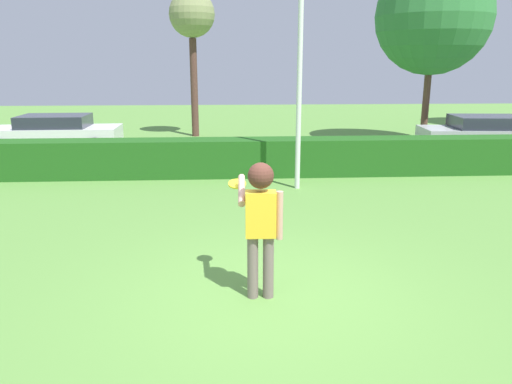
# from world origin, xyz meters

# --- Properties ---
(ground_plane) EXTENTS (60.00, 60.00, 0.00)m
(ground_plane) POSITION_xyz_m (0.00, 0.00, 0.00)
(ground_plane) COLOR #5F9340
(person) EXTENTS (0.56, 0.76, 1.78)m
(person) POSITION_xyz_m (-0.13, -0.02, 1.13)
(person) COLOR #766360
(person) RESTS_ON ground
(frisbee) EXTENTS (0.24, 0.24, 0.09)m
(frisbee) POSITION_xyz_m (-0.41, 0.63, 1.36)
(frisbee) COLOR yellow
(lamppost) EXTENTS (0.24, 0.24, 5.49)m
(lamppost) POSITION_xyz_m (1.14, 5.62, 3.06)
(lamppost) COLOR silver
(lamppost) RESTS_ON ground
(hedge_row) EXTENTS (19.89, 0.90, 0.99)m
(hedge_row) POSITION_xyz_m (0.00, 7.10, 0.49)
(hedge_row) COLOR #205819
(hedge_row) RESTS_ON ground
(parked_car_white) EXTENTS (4.25, 1.90, 1.25)m
(parked_car_white) POSITION_xyz_m (-6.34, 11.05, 0.69)
(parked_car_white) COLOR white
(parked_car_white) RESTS_ON ground
(parked_car_silver) EXTENTS (4.33, 2.10, 1.25)m
(parked_car_silver) POSITION_xyz_m (8.08, 9.96, 0.69)
(parked_car_silver) COLOR #B7B7BC
(parked_car_silver) RESTS_ON ground
(bare_elm_tree) EXTENTS (1.79, 1.79, 5.69)m
(bare_elm_tree) POSITION_xyz_m (-1.85, 14.54, 4.64)
(bare_elm_tree) COLOR brown
(bare_elm_tree) RESTS_ON ground
(willow_tree) EXTENTS (4.04, 4.04, 6.54)m
(willow_tree) POSITION_xyz_m (6.77, 11.99, 4.51)
(willow_tree) COLOR brown
(willow_tree) RESTS_ON ground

